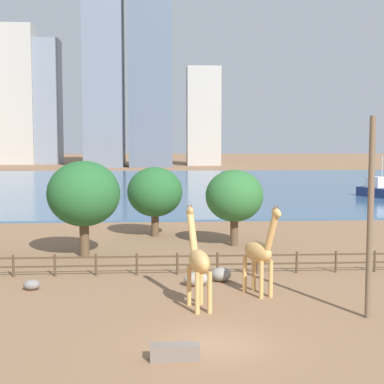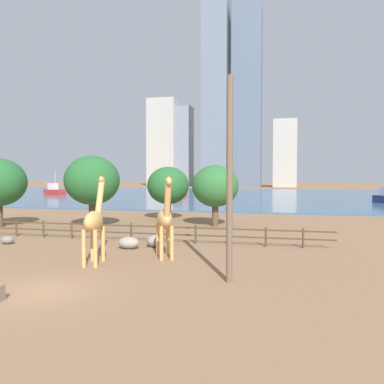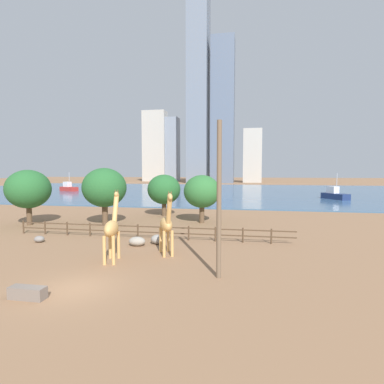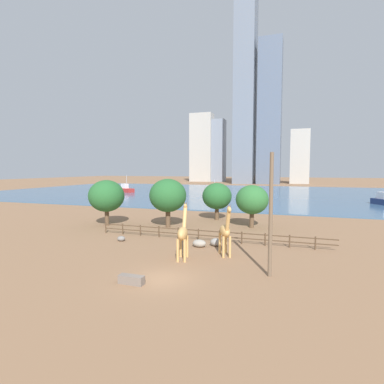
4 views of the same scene
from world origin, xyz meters
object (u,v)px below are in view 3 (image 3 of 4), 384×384
Objects in this scene: boat_tug at (167,190)px; boat_sailboat at (69,188)px; boulder_near_fence at (157,239)px; feeding_trough at (28,293)px; tree_center_broad at (202,192)px; tree_left_large at (104,188)px; tree_left_small at (164,190)px; giraffe_tall at (167,225)px; utility_pole at (219,200)px; boat_ferry at (335,195)px; boulder_by_pole at (137,241)px; tree_right_tall at (28,189)px; giraffe_companion at (112,228)px; boulder_small at (39,239)px.

boat_sailboat is at bearing -48.43° from boat_tug.
boulder_near_fence is 0.23× the size of boat_tug.
feeding_trough is 23.55m from tree_center_broad.
tree_left_large is 1.30× the size of boat_tug.
tree_left_small reaches higher than boulder_near_fence.
boulder_near_fence is 0.17× the size of tree_left_large.
giraffe_tall is at bearing -73.83° from tree_left_small.
utility_pole is at bearing 27.21° from feeding_trough.
boulder_near_fence is 51.40m from boat_ferry.
tree_right_tall reaches higher than boulder_by_pole.
tree_left_small is at bearing -74.56° from boat_ferry.
feeding_trough is at bearing -33.73° from boat_sailboat.
tree_right_tall is at bearing -141.64° from giraffe_tall.
tree_left_small is 0.88× the size of boat_ferry.
utility_pole reaches higher than giraffe_companion.
giraffe_companion is at bearing -103.52° from tree_center_broad.
tree_right_tall is 58.95m from boat_sailboat.
giraffe_tall is at bearing -61.80° from boulder_near_fence.
boat_tug is (-10.24, 39.82, -2.68)m from tree_left_small.
boat_ferry reaches higher than giraffe_tall.
boat_tug is (-3.67, 56.68, 0.71)m from boulder_small.
boulder_near_fence is at bearing -76.43° from tree_left_small.
boat_tug is (-19.87, 62.57, -3.56)m from utility_pole.
tree_right_tall is at bearing -144.62° from tree_left_small.
feeding_trough is 68.03m from boat_tug.
feeding_trough is 63.11m from boat_ferry.
boulder_small is at bearing -46.98° from tree_right_tall.
boat_ferry is at bearing -40.76° from giraffe_companion.
boulder_small is at bearing -135.64° from tree_center_broad.
giraffe_companion reaches higher than boulder_by_pole.
tree_center_broad is 0.90× the size of tree_right_tall.
tree_center_broad is 0.86× the size of boat_sailboat.
boulder_small is 58.33m from boat_ferry.
boat_tug is at bearing 0.12° from giraffe_companion.
boat_ferry is (24.49, 47.32, -1.13)m from giraffe_tall.
utility_pole reaches higher than boat_ferry.
utility_pole reaches higher than tree_center_broad.
boulder_near_fence is at bearing 129.36° from utility_pole.
tree_right_tall is 0.95× the size of boat_sailboat.
utility_pole is at bearing -67.04° from tree_left_small.
boulder_by_pole is 8.87m from boulder_small.
utility_pole is 65.75m from boat_tug.
giraffe_companion is at bearing -108.05° from boulder_near_fence.
boulder_near_fence is 73.45m from boat_sailboat.
boat_tug is at bearing 169.23° from giraffe_tall.
giraffe_companion is at bearing 57.32° from boat_tug.
boat_sailboat is 1.33× the size of boat_tug.
boat_ferry is (27.61, 45.19, 0.75)m from boulder_by_pole.
tree_right_tall reaches higher than tree_left_small.
tree_left_large is at bearing 10.28° from tree_right_tall.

